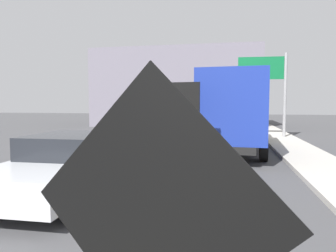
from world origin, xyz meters
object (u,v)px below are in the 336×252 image
box_truck (235,111)px  traffic_cone_mid_lane (171,195)px  roadwork_sign (152,216)px  pickup_car (68,164)px  highway_guide_sign (271,81)px  arrow_board_trailer (172,159)px

box_truck → traffic_cone_mid_lane: 8.00m
roadwork_sign → traffic_cone_mid_lane: size_ratio=3.80×
pickup_car → highway_guide_sign: 13.96m
roadwork_sign → highway_guide_sign: size_ratio=0.47×
arrow_board_trailer → highway_guide_sign: highway_guide_sign is taller
highway_guide_sign → traffic_cone_mid_lane: bearing=-105.5°
traffic_cone_mid_lane → roadwork_sign: bearing=-80.9°
pickup_car → traffic_cone_mid_lane: 2.64m
box_truck → pickup_car: 8.23m
roadwork_sign → traffic_cone_mid_lane: (-0.67, 4.15, -1.17)m
arrow_board_trailer → highway_guide_sign: (4.05, 9.99, 2.94)m
box_truck → highway_guide_sign: size_ratio=1.59×
arrow_board_trailer → pickup_car: bearing=-132.3°
arrow_board_trailer → box_truck: 5.40m
highway_guide_sign → roadwork_sign: bearing=-99.7°
arrow_board_trailer → highway_guide_sign: 11.18m
box_truck → pickup_car: box_truck is taller
box_truck → traffic_cone_mid_lane: bearing=-100.1°
roadwork_sign → arrow_board_trailer: arrow_board_trailer is taller
box_truck → highway_guide_sign: 5.78m
box_truck → traffic_cone_mid_lane: (-1.37, -7.73, -1.48)m
pickup_car → roadwork_sign: bearing=-55.8°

